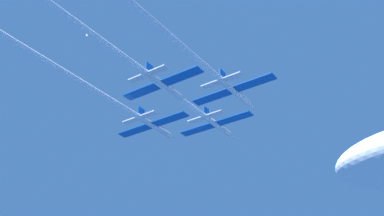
# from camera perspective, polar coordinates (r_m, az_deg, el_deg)

# --- Properties ---
(jet_lead) EXTENTS (17.41, 45.94, 2.88)m
(jet_lead) POSITION_cam_1_polar(r_m,az_deg,el_deg) (92.06, -0.75, 0.64)
(jet_lead) COLOR silver
(jet_left_wing) EXTENTS (17.41, 50.87, 2.88)m
(jet_left_wing) POSITION_cam_1_polar(r_m,az_deg,el_deg) (89.16, -10.28, 1.17)
(jet_left_wing) COLOR silver
(jet_right_wing) EXTENTS (17.41, 42.70, 2.88)m
(jet_right_wing) POSITION_cam_1_polar(r_m,az_deg,el_deg) (81.34, 1.60, 5.21)
(jet_right_wing) COLOR silver
(jet_slot) EXTENTS (17.41, 42.96, 2.88)m
(jet_slot) POSITION_cam_1_polar(r_m,az_deg,el_deg) (80.09, -8.11, 6.08)
(jet_slot) COLOR silver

